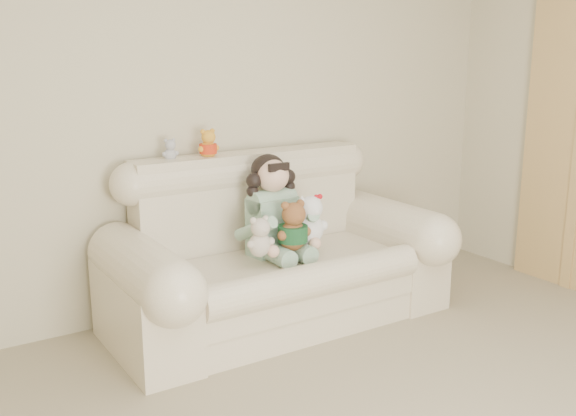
{
  "coord_description": "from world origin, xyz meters",
  "views": [
    {
      "loc": [
        -1.91,
        -1.3,
        1.67
      ],
      "look_at": [
        0.14,
        1.9,
        0.75
      ],
      "focal_mm": 41.16,
      "sensor_mm": 36.0,
      "label": 1
    }
  ],
  "objects_px": {
    "seated_child": "(272,204)",
    "brown_teddy": "(293,221)",
    "cream_teddy": "(260,233)",
    "sofa": "(279,242)",
    "white_cat": "(310,215)"
  },
  "relations": [
    {
      "from": "seated_child",
      "to": "brown_teddy",
      "type": "height_order",
      "value": "seated_child"
    },
    {
      "from": "seated_child",
      "to": "white_cat",
      "type": "relative_size",
      "value": 1.72
    },
    {
      "from": "seated_child",
      "to": "brown_teddy",
      "type": "bearing_deg",
      "value": -94.25
    },
    {
      "from": "seated_child",
      "to": "brown_teddy",
      "type": "distance_m",
      "value": 0.23
    },
    {
      "from": "brown_teddy",
      "to": "cream_teddy",
      "type": "xyz_separation_m",
      "value": [
        -0.23,
        -0.0,
        -0.04
      ]
    },
    {
      "from": "seated_child",
      "to": "cream_teddy",
      "type": "distance_m",
      "value": 0.32
    },
    {
      "from": "seated_child",
      "to": "white_cat",
      "type": "bearing_deg",
      "value": -53.25
    },
    {
      "from": "seated_child",
      "to": "cream_teddy",
      "type": "relative_size",
      "value": 2.27
    },
    {
      "from": "sofa",
      "to": "seated_child",
      "type": "xyz_separation_m",
      "value": [
        -0.0,
        0.08,
        0.22
      ]
    },
    {
      "from": "seated_child",
      "to": "cream_teddy",
      "type": "height_order",
      "value": "seated_child"
    },
    {
      "from": "cream_teddy",
      "to": "seated_child",
      "type": "bearing_deg",
      "value": 27.3
    },
    {
      "from": "brown_teddy",
      "to": "white_cat",
      "type": "relative_size",
      "value": 0.96
    },
    {
      "from": "brown_teddy",
      "to": "white_cat",
      "type": "bearing_deg",
      "value": 6.88
    },
    {
      "from": "sofa",
      "to": "seated_child",
      "type": "distance_m",
      "value": 0.24
    },
    {
      "from": "sofa",
      "to": "cream_teddy",
      "type": "xyz_separation_m",
      "value": [
        -0.22,
        -0.14,
        0.12
      ]
    }
  ]
}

